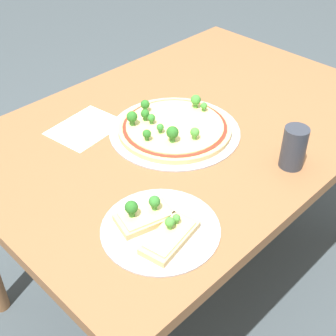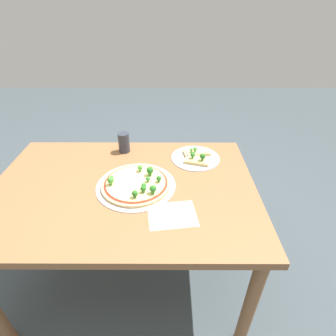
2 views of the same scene
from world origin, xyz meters
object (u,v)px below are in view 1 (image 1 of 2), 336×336
at_px(dining_table, 189,146).
at_px(pizza_tray_slice, 158,226).
at_px(drinking_cup, 294,148).
at_px(pizza_tray_whole, 173,127).

relative_size(dining_table, pizza_tray_slice, 4.70).
distance_m(pizza_tray_slice, drinking_cup, 0.43).
relative_size(pizza_tray_whole, drinking_cup, 3.29).
height_order(dining_table, pizza_tray_slice, pizza_tray_slice).
bearing_deg(pizza_tray_slice, drinking_cup, -10.92).
distance_m(dining_table, drinking_cup, 0.37).
bearing_deg(drinking_cup, dining_table, 96.55).
distance_m(dining_table, pizza_tray_slice, 0.47).
distance_m(pizza_tray_whole, pizza_tray_slice, 0.41).
bearing_deg(drinking_cup, pizza_tray_whole, 107.09).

